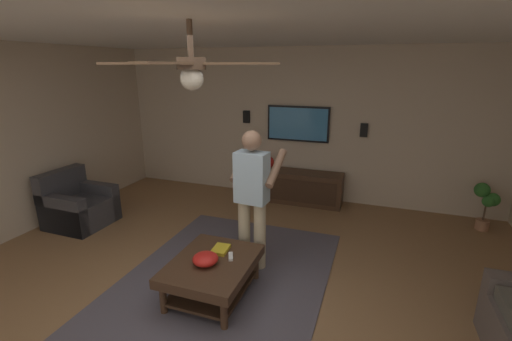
# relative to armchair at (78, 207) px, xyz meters

# --- Properties ---
(ground_plane) EXTENTS (8.66, 8.66, 0.00)m
(ground_plane) POSITION_rel_armchair_xyz_m (-1.33, -2.82, -0.28)
(ground_plane) COLOR olive
(wall_back_tv) EXTENTS (0.10, 6.85, 2.62)m
(wall_back_tv) POSITION_rel_armchair_xyz_m (2.33, -2.82, 1.03)
(wall_back_tv) COLOR #C6B299
(wall_back_tv) RESTS_ON ground
(ceiling_slab) EXTENTS (7.42, 6.85, 0.10)m
(ceiling_slab) POSITION_rel_armchair_xyz_m (-1.33, -2.82, 2.39)
(ceiling_slab) COLOR white
(area_rug) EXTENTS (3.13, 2.19, 0.01)m
(area_rug) POSITION_rel_armchair_xyz_m (-0.68, -2.67, -0.27)
(area_rug) COLOR #514C56
(area_rug) RESTS_ON ground
(armchair) EXTENTS (0.81, 0.82, 0.82)m
(armchair) POSITION_rel_armchair_xyz_m (0.00, 0.00, 0.00)
(armchair) COLOR #38383D
(armchair) RESTS_ON ground
(coffee_table) EXTENTS (1.00, 0.80, 0.40)m
(coffee_table) POSITION_rel_armchair_xyz_m (-0.88, -2.67, 0.02)
(coffee_table) COLOR #422B1C
(coffee_table) RESTS_ON ground
(media_console) EXTENTS (0.45, 1.70, 0.55)m
(media_console) POSITION_rel_armchair_xyz_m (2.00, -2.80, -0.00)
(media_console) COLOR #422B1C
(media_console) RESTS_ON ground
(tv) EXTENTS (0.05, 1.08, 0.61)m
(tv) POSITION_rel_armchair_xyz_m (2.24, -2.80, 1.06)
(tv) COLOR black
(person_standing) EXTENTS (0.57, 0.57, 1.64)m
(person_standing) POSITION_rel_armchair_xyz_m (-0.20, -2.86, 0.65)
(person_standing) COLOR #C6B793
(person_standing) RESTS_ON ground
(potted_plant_short) EXTENTS (0.31, 0.34, 0.69)m
(potted_plant_short) POSITION_rel_armchair_xyz_m (1.85, -5.69, 0.16)
(potted_plant_short) COLOR #9E6B4C
(potted_plant_short) RESTS_ON ground
(bowl) EXTENTS (0.26, 0.26, 0.12)m
(bowl) POSITION_rel_armchair_xyz_m (-0.96, -2.64, 0.18)
(bowl) COLOR red
(bowl) RESTS_ON coffee_table
(remote_white) EXTENTS (0.15, 0.10, 0.02)m
(remote_white) POSITION_rel_armchair_xyz_m (-0.76, -2.83, 0.13)
(remote_white) COLOR white
(remote_white) RESTS_ON coffee_table
(book) EXTENTS (0.23, 0.17, 0.04)m
(book) POSITION_rel_armchair_xyz_m (-0.67, -2.67, 0.14)
(book) COLOR gold
(book) RESTS_ON coffee_table
(vase_round) EXTENTS (0.22, 0.22, 0.22)m
(vase_round) POSITION_rel_armchair_xyz_m (2.05, -2.33, 0.38)
(vase_round) COLOR red
(vase_round) RESTS_ON media_console
(wall_speaker_left) EXTENTS (0.06, 0.12, 0.22)m
(wall_speaker_left) POSITION_rel_armchair_xyz_m (2.25, -3.91, 1.02)
(wall_speaker_left) COLOR black
(wall_speaker_right) EXTENTS (0.06, 0.12, 0.22)m
(wall_speaker_right) POSITION_rel_armchair_xyz_m (2.25, -1.84, 1.14)
(wall_speaker_right) COLOR black
(ceiling_fan) EXTENTS (1.21, 1.13, 0.46)m
(ceiling_fan) POSITION_rel_armchair_xyz_m (-1.51, -2.91, 2.01)
(ceiling_fan) COLOR #4C3828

